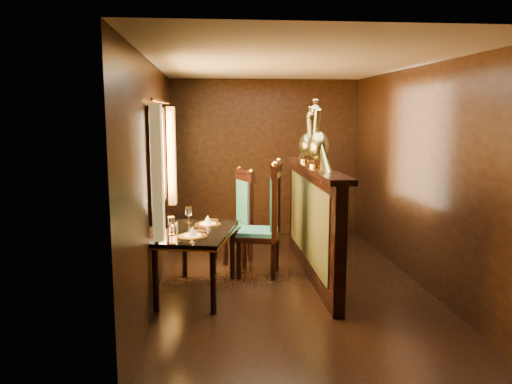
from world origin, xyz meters
The scene contains 8 objects.
ground centered at (0.00, 0.00, 0.00)m, with size 5.00×5.00×0.00m, color black.
room_shell centered at (-0.09, 0.02, 1.58)m, with size 3.04×5.04×2.52m.
partition centered at (0.32, 0.30, 0.71)m, with size 0.26×2.70×1.36m.
dining_table centered at (-1.05, -0.17, 0.64)m, with size 0.98×1.33×0.91m.
chair_left centered at (-0.19, 0.40, 0.74)m, with size 0.62×0.64×1.42m.
chair_right centered at (-0.50, 1.12, 0.65)m, with size 0.58×0.60×1.25m.
peacock_left centered at (0.33, 0.06, 1.74)m, with size 0.24×0.65×0.77m, color #1C5441, non-canonical shape.
peacock_right centered at (0.33, 0.67, 1.71)m, with size 0.22×0.58×0.69m, color #1C5441, non-canonical shape.
Camera 1 is at (-0.91, -5.48, 1.97)m, focal length 35.00 mm.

